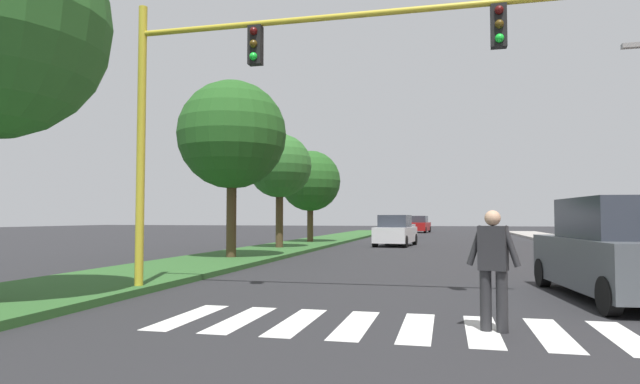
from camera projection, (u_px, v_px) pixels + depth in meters
name	position (u px, v px, depth m)	size (l,w,h in m)	color
ground_plane	(439.00, 247.00, 28.61)	(140.00, 140.00, 0.00)	#262628
crosswalk	(417.00, 327.00, 7.65)	(7.65, 2.20, 0.01)	silver
median_strip	(296.00, 246.00, 28.38)	(3.60, 64.00, 0.15)	#2D5B28
tree_mid	(232.00, 135.00, 19.53)	(3.98, 3.98, 6.47)	#4C3823
tree_far	(280.00, 166.00, 25.73)	(3.09, 3.09, 5.49)	#4C3823
tree_distant	(310.00, 181.00, 31.72)	(3.61, 3.61, 5.43)	#4C3823
sidewalk_right	(611.00, 250.00, 24.84)	(3.00, 64.00, 0.15)	#9E9991
traffic_light_gantry	(253.00, 82.00, 10.83)	(8.70, 0.30, 6.00)	gold
pedestrian_performer	(493.00, 264.00, 7.43)	(0.74, 0.34, 1.69)	#262628
suv_crossing	(618.00, 252.00, 10.24)	(2.41, 4.77, 1.97)	#474C51
sedan_midblock	(395.00, 232.00, 29.52)	(2.21, 4.18, 1.72)	silver
sedan_distant	(400.00, 228.00, 41.63)	(2.19, 4.32, 1.71)	#B7B7BC
sedan_far_horizon	(420.00, 225.00, 55.28)	(2.21, 4.34, 1.75)	maroon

